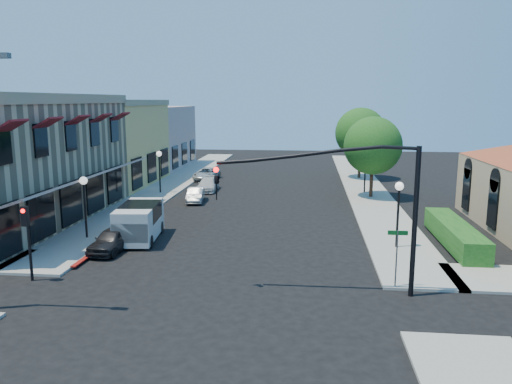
# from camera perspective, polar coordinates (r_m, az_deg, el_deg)

# --- Properties ---
(ground) EXTENTS (120.00, 120.00, 0.00)m
(ground) POSITION_cam_1_polar(r_m,az_deg,el_deg) (19.89, -5.69, -12.40)
(ground) COLOR black
(ground) RESTS_ON ground
(sidewalk_left) EXTENTS (3.50, 50.00, 0.12)m
(sidewalk_left) POSITION_cam_1_polar(r_m,az_deg,el_deg) (47.28, -9.40, 1.00)
(sidewalk_left) COLOR gray
(sidewalk_left) RESTS_ON ground
(sidewalk_right) EXTENTS (3.50, 50.00, 0.12)m
(sidewalk_right) POSITION_cam_1_polar(r_m,az_deg,el_deg) (45.83, 12.19, 0.60)
(sidewalk_right) COLOR gray
(sidewalk_right) RESTS_ON ground
(curb_red_strip) EXTENTS (0.25, 10.00, 0.06)m
(curb_red_strip) POSITION_cam_1_polar(r_m,az_deg,el_deg) (29.11, -15.87, -5.31)
(curb_red_strip) COLOR maroon
(curb_red_strip) RESTS_ON ground
(yellow_stucco_building) EXTENTS (10.00, 12.00, 7.60)m
(yellow_stucco_building) POSITION_cam_1_polar(r_m,az_deg,el_deg) (48.16, -17.65, 5.30)
(yellow_stucco_building) COLOR tan
(yellow_stucco_building) RESTS_ON ground
(pink_stucco_building) EXTENTS (10.00, 12.00, 7.00)m
(pink_stucco_building) POSITION_cam_1_polar(r_m,az_deg,el_deg) (59.33, -12.98, 6.12)
(pink_stucco_building) COLOR tan
(pink_stucco_building) RESTS_ON ground
(hedge) EXTENTS (1.40, 8.00, 1.10)m
(hedge) POSITION_cam_1_polar(r_m,az_deg,el_deg) (29.07, 21.65, -5.68)
(hedge) COLOR #184F16
(hedge) RESTS_ON ground
(street_tree_a) EXTENTS (4.56, 4.56, 6.48)m
(street_tree_a) POSITION_cam_1_polar(r_m,az_deg,el_deg) (40.38, 13.21, 5.18)
(street_tree_a) COLOR #351F15
(street_tree_a) RESTS_ON ground
(street_tree_b) EXTENTS (4.94, 4.94, 7.02)m
(street_tree_b) POSITION_cam_1_polar(r_m,az_deg,el_deg) (50.26, 11.86, 6.62)
(street_tree_b) COLOR #351F15
(street_tree_b) RESTS_ON ground
(signal_mast_arm) EXTENTS (8.01, 0.39, 6.00)m
(signal_mast_arm) POSITION_cam_1_polar(r_m,az_deg,el_deg) (19.85, 11.80, -0.28)
(signal_mast_arm) COLOR black
(signal_mast_arm) RESTS_ON ground
(secondary_signal) EXTENTS (0.28, 0.42, 3.32)m
(secondary_signal) POSITION_cam_1_polar(r_m,az_deg,el_deg) (23.31, -24.72, -3.89)
(secondary_signal) COLOR black
(secondary_signal) RESTS_ON ground
(street_name_sign) EXTENTS (0.80, 0.06, 2.50)m
(street_name_sign) POSITION_cam_1_polar(r_m,az_deg,el_deg) (21.31, 15.80, -6.33)
(street_name_sign) COLOR #595B5E
(street_name_sign) RESTS_ON ground
(lamppost_left_near) EXTENTS (0.44, 0.44, 3.57)m
(lamppost_left_near) POSITION_cam_1_polar(r_m,az_deg,el_deg) (29.15, -19.05, 0.05)
(lamppost_left_near) COLOR black
(lamppost_left_near) RESTS_ON ground
(lamppost_left_far) EXTENTS (0.44, 0.44, 3.57)m
(lamppost_left_far) POSITION_cam_1_polar(r_m,az_deg,el_deg) (42.09, -10.99, 3.47)
(lamppost_left_far) COLOR black
(lamppost_left_far) RESTS_ON ground
(lamppost_right_near) EXTENTS (0.44, 0.44, 3.57)m
(lamppost_right_near) POSITION_cam_1_polar(r_m,az_deg,el_deg) (26.80, 16.00, -0.65)
(lamppost_right_near) COLOR black
(lamppost_right_near) RESTS_ON ground
(lamppost_right_far) EXTENTS (0.44, 0.44, 3.57)m
(lamppost_right_far) POSITION_cam_1_polar(r_m,az_deg,el_deg) (42.47, 12.40, 3.48)
(lamppost_right_far) COLOR black
(lamppost_right_far) RESTS_ON ground
(white_van) EXTENTS (2.42, 4.67, 1.99)m
(white_van) POSITION_cam_1_polar(r_m,az_deg,el_deg) (28.50, -13.22, -3.14)
(white_van) COLOR beige
(white_van) RESTS_ON ground
(parked_car_a) EXTENTS (1.70, 3.65, 1.21)m
(parked_car_a) POSITION_cam_1_polar(r_m,az_deg,el_deg) (26.91, -16.13, -5.27)
(parked_car_a) COLOR black
(parked_car_a) RESTS_ON ground
(parked_car_b) EXTENTS (1.60, 3.46, 1.10)m
(parked_car_b) POSITION_cam_1_polar(r_m,az_deg,el_deg) (38.56, -6.94, -0.33)
(parked_car_b) COLOR #A2A5A7
(parked_car_b) RESTS_ON ground
(parked_car_c) EXTENTS (1.70, 3.89, 1.11)m
(parked_car_c) POSITION_cam_1_polar(r_m,az_deg,el_deg) (43.15, -5.51, 0.86)
(parked_car_c) COLOR silver
(parked_car_c) RESTS_ON ground
(parked_car_d) EXTENTS (2.30, 4.30, 1.15)m
(parked_car_d) POSITION_cam_1_polar(r_m,az_deg,el_deg) (49.33, -5.68, 2.08)
(parked_car_d) COLOR #B7BBBD
(parked_car_d) RESTS_ON ground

